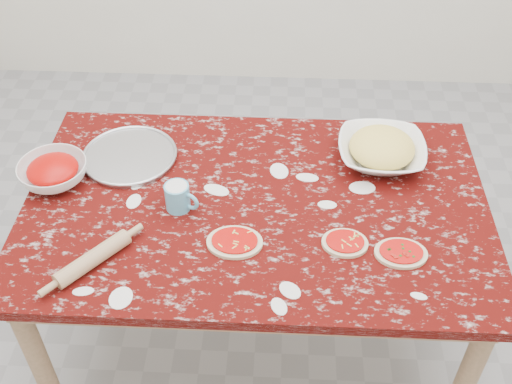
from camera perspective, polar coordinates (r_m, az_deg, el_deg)
The scene contains 10 objects.
ground at distance 2.71m, azimuth 0.00°, elevation -12.56°, with size 4.00×4.00×0.00m, color gray.
worktable at distance 2.19m, azimuth 0.00°, elevation -2.56°, with size 1.60×1.00×0.75m.
pizza_tray at distance 2.36m, azimuth -11.53°, elevation 3.23°, with size 0.34×0.34×0.01m, color #B2B2B7.
sauce_bowl at distance 2.31m, azimuth -18.11°, elevation 1.70°, with size 0.24×0.24×0.08m, color white.
cheese_bowl at distance 2.33m, azimuth 11.43°, elevation 3.61°, with size 0.32×0.32×0.08m, color white.
flour_mug at distance 2.10m, azimuth -7.14°, elevation -0.44°, with size 0.12×0.08×0.10m.
pizza_left at distance 2.00m, azimuth -1.97°, elevation -4.61°, with size 0.18×0.14×0.02m.
pizza_mid at distance 2.01m, azimuth 8.17°, elevation -4.64°, with size 0.16×0.13×0.02m.
pizza_right at distance 2.02m, azimuth 13.17°, elevation -5.48°, with size 0.17×0.13×0.02m.
rolling_pin at distance 1.99m, azimuth -14.76°, elevation -5.93°, with size 0.05×0.05×0.26m, color tan.
Camera 1 is at (0.08, -1.55, 2.22)m, focal length 43.53 mm.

